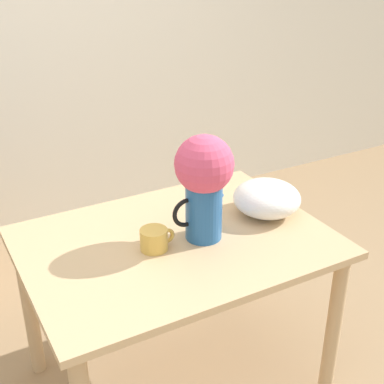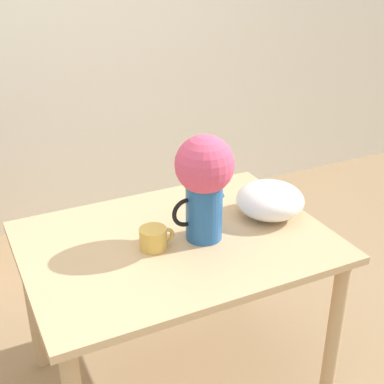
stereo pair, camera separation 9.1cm
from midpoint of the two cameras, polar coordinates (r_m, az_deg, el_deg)
name	(u,v)px [view 1 (the left image)]	position (r m, az deg, el deg)	size (l,w,h in m)	color
wall_back	(11,27)	(3.34, -19.51, 16.30)	(8.00, 0.05, 2.60)	silver
table	(176,262)	(2.11, -2.92, -7.53)	(1.16, 0.85, 0.72)	tan
flower_vase	(204,178)	(1.95, -0.05, 1.51)	(0.24, 0.22, 0.41)	#235B9E
coffee_mug	(155,239)	(1.98, -5.32, -5.06)	(0.14, 0.10, 0.08)	gold
white_bowl	(267,198)	(2.22, 6.83, -0.67)	(0.28, 0.28, 0.14)	white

